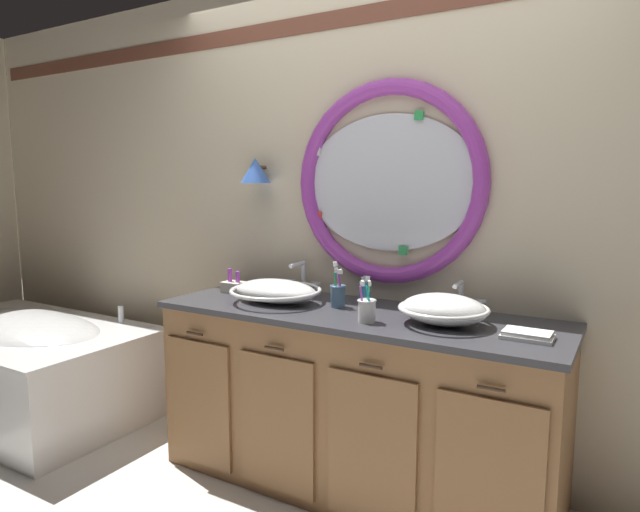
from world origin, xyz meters
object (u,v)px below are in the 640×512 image
toothbrush_holder_right (367,309)px  toiletry_basket (234,286)px  bathtub (23,361)px  toothbrush_holder_left (338,294)px  soap_dispenser (365,292)px  folded_hand_towel (527,335)px  sink_basin_right (443,309)px  sink_basin_left (276,291)px

toothbrush_holder_right → toiletry_basket: (-0.92, 0.22, -0.02)m
bathtub → toiletry_basket: toiletry_basket is taller
toothbrush_holder_left → soap_dispenser: toothbrush_holder_left is taller
folded_hand_towel → toiletry_basket: size_ratio=1.48×
bathtub → sink_basin_right: 2.75m
sink_basin_right → toothbrush_holder_left: bearing=173.3°
sink_basin_right → folded_hand_towel: 0.36m
toothbrush_holder_left → toothbrush_holder_right: toothbrush_holder_left is taller
bathtub → soap_dispenser: 2.33m
toothbrush_holder_left → toiletry_basket: toothbrush_holder_left is taller
sink_basin_right → toothbrush_holder_left: toothbrush_holder_left is taller
bathtub → folded_hand_towel: (3.02, 0.24, 0.55)m
toothbrush_holder_left → toiletry_basket: bearing=177.8°
bathtub → toothbrush_holder_left: (2.12, 0.35, 0.60)m
toothbrush_holder_left → toothbrush_holder_right: 0.31m
toothbrush_holder_left → soap_dispenser: 0.16m
folded_hand_towel → toiletry_basket: 1.58m
toothbrush_holder_right → toiletry_basket: bearing=166.7°
soap_dispenser → toothbrush_holder_right: bearing=-63.0°
sink_basin_right → toothbrush_holder_left: (-0.55, 0.06, -0.00)m
toothbrush_holder_right → soap_dispenser: toothbrush_holder_right is taller
toiletry_basket → sink_basin_left: bearing=-14.6°
folded_hand_towel → toiletry_basket: toiletry_basket is taller
soap_dispenser → folded_hand_towel: bearing=-16.5°
toiletry_basket → toothbrush_holder_left: bearing=-2.2°
bathtub → folded_hand_towel: size_ratio=8.71×
sink_basin_left → folded_hand_towel: 1.23m
toothbrush_holder_right → folded_hand_towel: bearing=7.3°
toothbrush_holder_left → sink_basin_right: bearing=-6.7°
sink_basin_left → folded_hand_towel: bearing=-2.0°
toothbrush_holder_right → folded_hand_towel: 0.66m
sink_basin_right → toiletry_basket: sink_basin_right is taller
toothbrush_holder_right → sink_basin_left: bearing=167.5°
toothbrush_holder_left → folded_hand_towel: toothbrush_holder_left is taller
toiletry_basket → sink_basin_right: bearing=-4.2°
sink_basin_left → sink_basin_right: 0.88m
toothbrush_holder_right → toiletry_basket: size_ratio=1.55×
toothbrush_holder_left → toothbrush_holder_right: (0.25, -0.19, -0.01)m
sink_basin_left → toiletry_basket: size_ratio=3.60×
sink_basin_left → toothbrush_holder_left: size_ratio=2.11×
sink_basin_left → toothbrush_holder_left: bearing=11.3°
toothbrush_holder_left → soap_dispenser: (0.08, 0.13, -0.00)m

